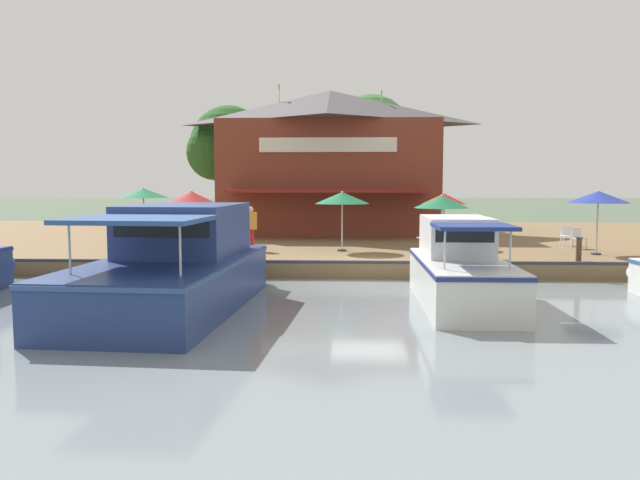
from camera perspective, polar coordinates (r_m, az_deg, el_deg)
ground_plane at (r=20.84m, az=4.52°, el=-3.84°), size 220.00×220.00×0.00m
quay_deck at (r=31.72m, az=3.85°, el=-0.13°), size 22.00×56.00×0.60m
quay_edge_fender at (r=20.85m, az=4.52°, el=-2.03°), size 0.20×50.40×0.10m
waterfront_restaurant at (r=34.37m, az=0.93°, el=7.29°), size 9.95×11.65×8.00m
patio_umbrella_mid_patio_left at (r=25.42m, az=24.10°, el=3.61°), size 2.22×2.22×2.42m
patio_umbrella_near_quay_edge at (r=24.43m, az=2.04°, el=3.86°), size 2.13×2.13×2.36m
patio_umbrella_mid_patio_right at (r=25.26m, az=-11.66°, el=3.83°), size 1.97×1.97×2.38m
patio_umbrella_far_corner at (r=26.12m, az=11.26°, el=3.71°), size 1.80×1.80×2.28m
patio_umbrella_back_row at (r=26.73m, az=-15.85°, el=4.15°), size 2.04×2.04×2.50m
patio_umbrella_by_entrance at (r=23.16m, az=11.06°, el=3.44°), size 2.02×2.02×2.26m
cafe_chair_far_corner_seat at (r=23.15m, az=-11.79°, el=-0.33°), size 0.57×0.57×0.85m
cafe_chair_mid_patio at (r=27.47m, az=22.51°, el=0.25°), size 0.54×0.54×0.85m
cafe_chair_under_first_umbrella at (r=28.55m, az=21.63°, el=0.46°), size 0.47×0.47×0.85m
person_mid_patio at (r=24.83m, az=-6.34°, el=1.57°), size 0.49×0.49×1.75m
motorboat_nearest_quay at (r=17.04m, az=-12.58°, el=-2.44°), size 9.34×3.99×2.63m
motorboat_fourth_along at (r=17.49m, az=12.44°, el=-2.61°), size 6.82×2.20×2.27m
mooring_post at (r=22.39m, az=22.58°, el=-0.87°), size 0.22×0.22×0.89m
tree_downstream_bank at (r=36.46m, az=4.27°, el=9.05°), size 5.31×5.06×7.76m
tree_upstream_bank at (r=36.91m, az=-8.61°, el=8.41°), size 4.79×4.56×7.14m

